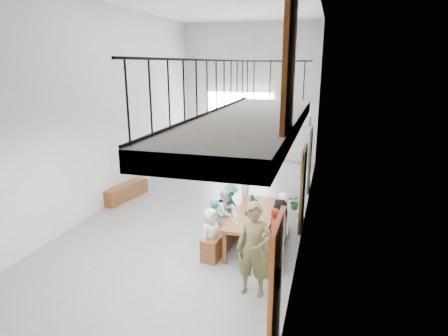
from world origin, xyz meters
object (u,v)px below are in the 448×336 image
(side_bench, at_px, (126,192))
(serving_counter, at_px, (228,147))
(tasting_table, at_px, (255,216))
(bicycle_near, at_px, (245,150))
(bench_inner, at_px, (226,232))
(host_standing, at_px, (254,249))
(oak_barrel, at_px, (179,155))

(side_bench, distance_m, serving_counter, 5.68)
(tasting_table, bearing_deg, serving_counter, 112.04)
(bicycle_near, bearing_deg, bench_inner, 177.05)
(serving_counter, xyz_separation_m, host_standing, (2.93, -9.06, 0.31))
(oak_barrel, bearing_deg, tasting_table, -53.54)
(host_standing, relative_size, bicycle_near, 0.90)
(oak_barrel, height_order, serving_counter, serving_counter)
(tasting_table, bearing_deg, host_standing, -76.60)
(bench_inner, height_order, side_bench, bench_inner)
(oak_barrel, distance_m, host_standing, 8.55)
(oak_barrel, xyz_separation_m, host_standing, (4.44, -7.30, 0.36))
(bench_inner, bearing_deg, bicycle_near, 105.27)
(bench_inner, distance_m, bicycle_near, 7.19)
(tasting_table, height_order, side_bench, tasting_table)
(oak_barrel, xyz_separation_m, serving_counter, (1.51, 1.76, 0.04))
(bench_inner, height_order, serving_counter, serving_counter)
(side_bench, bearing_deg, serving_counter, 72.66)
(bicycle_near, bearing_deg, side_bench, 142.17)
(oak_barrel, bearing_deg, side_bench, -92.82)
(side_bench, relative_size, oak_barrel, 1.66)
(bench_inner, bearing_deg, tasting_table, 6.77)
(serving_counter, bearing_deg, oak_barrel, -133.03)
(host_standing, bearing_deg, bench_inner, 121.75)
(tasting_table, height_order, bicycle_near, bicycle_near)
(host_standing, bearing_deg, serving_counter, 110.51)
(side_bench, bearing_deg, bicycle_near, 64.45)
(serving_counter, bearing_deg, bench_inner, -77.40)
(side_bench, xyz_separation_m, host_standing, (4.62, -3.64, 0.62))
(oak_barrel, relative_size, bicycle_near, 0.52)
(serving_counter, relative_size, host_standing, 1.20)
(serving_counter, distance_m, bicycle_near, 0.82)
(tasting_table, distance_m, host_standing, 1.79)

